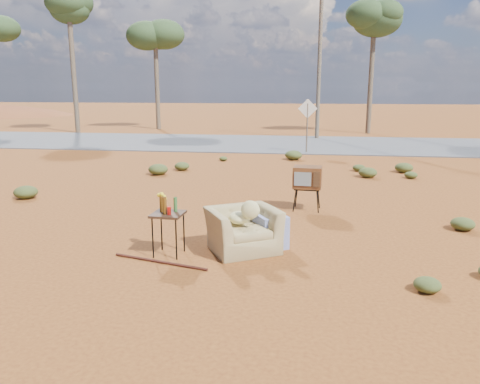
# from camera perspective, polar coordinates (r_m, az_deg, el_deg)

# --- Properties ---
(ground) EXTENTS (140.00, 140.00, 0.00)m
(ground) POSITION_cam_1_polar(r_m,az_deg,el_deg) (7.83, -3.66, -7.11)
(ground) COLOR brown
(ground) RESTS_ON ground
(highway) EXTENTS (140.00, 7.00, 0.04)m
(highway) POSITION_cam_1_polar(r_m,az_deg,el_deg) (22.41, 4.28, 5.93)
(highway) COLOR #565659
(highway) RESTS_ON ground
(armchair) EXTENTS (1.41, 1.34, 0.95)m
(armchair) POSITION_cam_1_polar(r_m,az_deg,el_deg) (7.73, 0.98, -3.88)
(armchair) COLOR #9B8554
(armchair) RESTS_ON ground
(tv_unit) EXTENTS (0.64, 0.53, 0.97)m
(tv_unit) POSITION_cam_1_polar(r_m,az_deg,el_deg) (10.25, 8.22, 1.71)
(tv_unit) COLOR black
(tv_unit) RESTS_ON ground
(side_table) EXTENTS (0.51, 0.51, 0.98)m
(side_table) POSITION_cam_1_polar(r_m,az_deg,el_deg) (7.54, -8.95, -2.30)
(side_table) COLOR #382014
(side_table) RESTS_ON ground
(rusty_bar) EXTENTS (1.60, 0.47, 0.04)m
(rusty_bar) POSITION_cam_1_polar(r_m,az_deg,el_deg) (7.38, -9.73, -8.37)
(rusty_bar) COLOR #441B12
(rusty_bar) RESTS_ON ground
(road_sign) EXTENTS (0.78, 0.06, 2.19)m
(road_sign) POSITION_cam_1_polar(r_m,az_deg,el_deg) (19.24, 8.22, 9.15)
(road_sign) COLOR brown
(road_sign) RESTS_ON ground
(eucalyptus_left) EXTENTS (3.20, 3.20, 8.10)m
(eucalyptus_left) POSITION_cam_1_polar(r_m,az_deg,el_deg) (29.81, -20.15, 20.20)
(eucalyptus_left) COLOR brown
(eucalyptus_left) RESTS_ON ground
(eucalyptus_near_left) EXTENTS (3.20, 3.20, 6.60)m
(eucalyptus_near_left) POSITION_cam_1_polar(r_m,az_deg,el_deg) (30.85, -10.28, 17.71)
(eucalyptus_near_left) COLOR brown
(eucalyptus_near_left) RESTS_ON ground
(eucalyptus_center) EXTENTS (3.20, 3.20, 7.60)m
(eucalyptus_center) POSITION_cam_1_polar(r_m,az_deg,el_deg) (28.66, 16.09, 19.81)
(eucalyptus_center) COLOR brown
(eucalyptus_center) RESTS_ON ground
(utility_pole_center) EXTENTS (1.40, 0.20, 8.00)m
(utility_pole_center) POSITION_cam_1_polar(r_m,az_deg,el_deg) (24.75, 9.68, 15.99)
(utility_pole_center) COLOR brown
(utility_pole_center) RESTS_ON ground
(scrub_patch) EXTENTS (17.49, 8.07, 0.33)m
(scrub_patch) POSITION_cam_1_polar(r_m,az_deg,el_deg) (12.12, -3.20, 0.72)
(scrub_patch) COLOR #424C21
(scrub_patch) RESTS_ON ground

